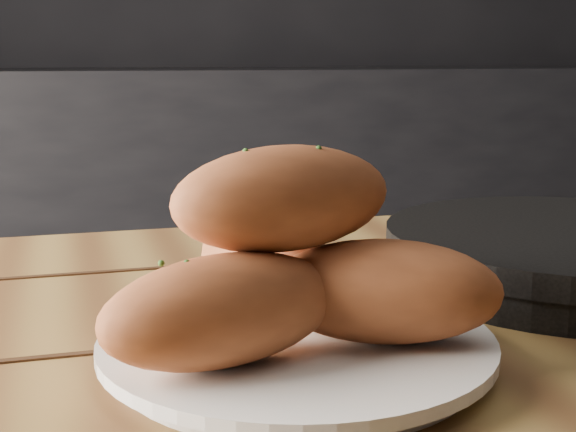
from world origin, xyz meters
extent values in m
cube|color=black|center=(0.00, 1.70, 0.45)|extent=(2.80, 0.60, 0.90)
cube|color=olive|center=(-0.52, -0.34, 0.73)|extent=(1.55, 0.94, 0.04)
cylinder|color=white|center=(-0.68, -0.29, 0.76)|extent=(0.22, 0.22, 0.01)
cylinder|color=white|center=(-0.68, -0.29, 0.76)|extent=(0.25, 0.25, 0.01)
ellipsoid|color=#A4552D|center=(-0.73, -0.32, 0.80)|extent=(0.16, 0.11, 0.06)
ellipsoid|color=#A4552D|center=(-0.63, -0.31, 0.80)|extent=(0.16, 0.11, 0.06)
ellipsoid|color=#A4552D|center=(-0.69, -0.23, 0.80)|extent=(0.11, 0.15, 0.06)
ellipsoid|color=#A4552D|center=(-0.69, -0.29, 0.86)|extent=(0.15, 0.10, 0.06)
cylinder|color=black|center=(-0.40, -0.17, 0.77)|extent=(0.31, 0.31, 0.03)
cylinder|color=black|center=(-0.40, -0.17, 0.79)|extent=(0.32, 0.32, 0.02)
camera|label=1|loc=(-0.81, -0.74, 0.94)|focal=50.00mm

